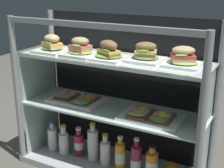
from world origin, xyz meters
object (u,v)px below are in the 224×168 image
juice_bottle_front_fourth (53,139)px  open_sandwich_tray_center (151,116)px  juice_bottle_front_second (93,144)px  plated_roll_sandwich_near_right_corner (52,46)px  juice_bottle_back_right (105,153)px  juice_bottle_back_center (152,165)px  plated_roll_sandwich_left_of_center (109,52)px  plated_roll_sandwich_center (183,58)px  plated_roll_sandwich_mid_right (146,54)px  plated_roll_sandwich_right_of_center (80,49)px  juice_bottle_front_right_end (136,160)px  open_sandwich_tray_right_of_center (76,99)px  juice_bottle_front_left_end (64,142)px  juice_bottle_back_left (79,144)px  juice_bottle_near_post (120,156)px

juice_bottle_front_fourth → open_sandwich_tray_center: bearing=-0.7°
juice_bottle_front_second → open_sandwich_tray_center: bearing=-4.1°
plated_roll_sandwich_near_right_corner → open_sandwich_tray_center: bearing=-0.3°
juice_bottle_back_right → juice_bottle_back_center: juice_bottle_back_center is taller
plated_roll_sandwich_left_of_center → juice_bottle_front_second: 0.63m
plated_roll_sandwich_left_of_center → plated_roll_sandwich_center: plated_roll_sandwich_left_of_center is taller
plated_roll_sandwich_near_right_corner → plated_roll_sandwich_mid_right: plated_roll_sandwich_near_right_corner is taller
plated_roll_sandwich_right_of_center → plated_roll_sandwich_mid_right: size_ratio=0.96×
plated_roll_sandwich_mid_right → juice_bottle_front_right_end: (-0.02, -0.05, -0.64)m
juice_bottle_front_fourth → plated_roll_sandwich_mid_right: bearing=4.8°
plated_roll_sandwich_right_of_center → open_sandwich_tray_right_of_center: 0.34m
juice_bottle_front_left_end → juice_bottle_front_right_end: bearing=1.8°
open_sandwich_tray_right_of_center → juice_bottle_front_fourth: (-0.19, -0.02, -0.32)m
plated_roll_sandwich_mid_right → plated_roll_sandwich_right_of_center: bearing=-170.2°
open_sandwich_tray_right_of_center → plated_roll_sandwich_mid_right: bearing=4.2°
plated_roll_sandwich_near_right_corner → plated_roll_sandwich_left_of_center: 0.39m
juice_bottle_back_right → juice_bottle_front_second: bearing=171.2°
plated_roll_sandwich_right_of_center → juice_bottle_front_second: bearing=30.9°
open_sandwich_tray_center → juice_bottle_front_second: (-0.39, 0.03, -0.29)m
juice_bottle_back_left → juice_bottle_back_right: bearing=-4.6°
plated_roll_sandwich_center → plated_roll_sandwich_right_of_center: bearing=-173.9°
plated_roll_sandwich_right_of_center → juice_bottle_front_second: (0.05, 0.03, -0.62)m
plated_roll_sandwich_center → juice_bottle_front_fourth: 1.06m
open_sandwich_tray_center → juice_bottle_near_post: open_sandwich_tray_center is taller
plated_roll_sandwich_near_right_corner → open_sandwich_tray_center: plated_roll_sandwich_near_right_corner is taller
plated_roll_sandwich_near_right_corner → juice_bottle_back_left: plated_roll_sandwich_near_right_corner is taller
plated_roll_sandwich_near_right_corner → juice_bottle_near_post: 0.79m
plated_roll_sandwich_center → juice_bottle_front_second: 0.82m
plated_roll_sandwich_left_of_center → juice_bottle_near_post: 0.64m
juice_bottle_back_left → plated_roll_sandwich_right_of_center: bearing=-30.8°
juice_bottle_front_second → juice_bottle_back_center: (0.41, -0.03, -0.02)m
juice_bottle_back_right → plated_roll_sandwich_near_right_corner: bearing=-178.5°
plated_roll_sandwich_left_of_center → open_sandwich_tray_right_of_center: plated_roll_sandwich_left_of_center is taller
juice_bottle_front_fourth → juice_bottle_front_second: (0.31, 0.02, 0.03)m
plated_roll_sandwich_near_right_corner → juice_bottle_front_left_end: (0.05, -0.00, -0.64)m
plated_roll_sandwich_near_right_corner → juice_bottle_front_fourth: bearing=172.7°
open_sandwich_tray_center → juice_bottle_back_center: open_sandwich_tray_center is taller
plated_roll_sandwich_center → plated_roll_sandwich_near_right_corner: bearing=-176.0°
open_sandwich_tray_center → juice_bottle_back_right: 0.43m
juice_bottle_front_fourth → juice_bottle_near_post: juice_bottle_near_post is taller
plated_roll_sandwich_near_right_corner → juice_bottle_back_right: size_ratio=0.92×
plated_roll_sandwich_right_of_center → juice_bottle_back_right: (0.15, 0.02, -0.65)m
juice_bottle_back_right → juice_bottle_back_center: (0.32, -0.02, 0.01)m
plated_roll_sandwich_right_of_center → juice_bottle_back_right: size_ratio=0.89×
open_sandwich_tray_center → juice_bottle_back_center: 0.30m
open_sandwich_tray_right_of_center → juice_bottle_front_left_end: bearing=-161.5°
plated_roll_sandwich_center → juice_bottle_front_left_end: plated_roll_sandwich_center is taller
open_sandwich_tray_center → juice_bottle_back_left: (-0.50, 0.03, -0.31)m
plated_roll_sandwich_near_right_corner → juice_bottle_back_right: 0.74m
plated_roll_sandwich_right_of_center → open_sandwich_tray_center: bearing=0.5°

